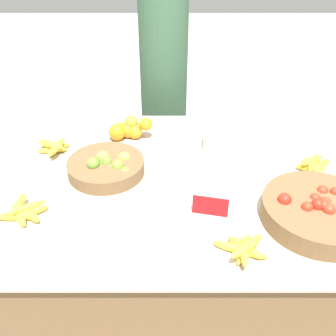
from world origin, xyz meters
name	(u,v)px	position (x,y,z in m)	size (l,w,h in m)	color
ground_plane	(168,281)	(0.00, 0.00, 0.00)	(12.00, 12.00, 0.00)	#A39E93
market_table	(168,235)	(0.00, 0.00, 0.33)	(1.64, 1.17, 0.66)	brown
lime_bowl	(107,166)	(-0.26, 0.04, 0.70)	(0.33, 0.33, 0.11)	brown
tomato_basket	(319,212)	(0.55, -0.27, 0.70)	(0.42, 0.42, 0.11)	brown
orange_pile	(129,129)	(-0.19, 0.35, 0.71)	(0.22, 0.13, 0.11)	orange
metal_bowl	(245,142)	(0.36, 0.24, 0.70)	(0.39, 0.39, 0.08)	silver
price_sign	(210,206)	(0.16, -0.24, 0.70)	(0.13, 0.03, 0.08)	red
banana_bunch_front_right	(54,147)	(-0.53, 0.20, 0.69)	(0.15, 0.16, 0.06)	gold
banana_bunch_back_center	(243,249)	(0.25, -0.44, 0.69)	(0.18, 0.18, 0.06)	gold
banana_bunch_front_left	(314,165)	(0.64, 0.06, 0.69)	(0.18, 0.16, 0.06)	gold
banana_bunch_middle_right	(23,212)	(-0.54, -0.25, 0.68)	(0.19, 0.17, 0.05)	gold
vendor_person	(164,80)	(-0.03, 0.96, 0.72)	(0.29, 0.29, 1.55)	#385B42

